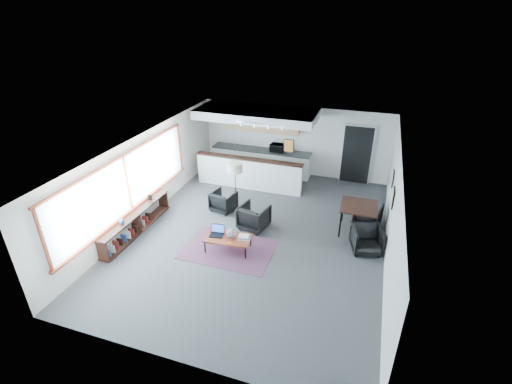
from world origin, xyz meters
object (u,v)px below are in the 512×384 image
(ceramic_pot, at_px, (231,233))
(microwave, at_px, (277,147))
(dining_table, at_px, (359,208))
(dining_chair_near, at_px, (367,240))
(armchair_right, at_px, (254,216))
(dining_chair_far, at_px, (368,215))
(coffee_table, at_px, (228,238))
(armchair_left, at_px, (223,200))
(floor_lamp, at_px, (235,169))
(laptop, at_px, (217,232))
(book_stack, at_px, (244,237))

(ceramic_pot, distance_m, microwave, 5.12)
(dining_table, bearing_deg, microwave, 136.13)
(ceramic_pot, relative_size, dining_chair_near, 0.38)
(armchair_right, height_order, dining_chair_far, armchair_right)
(dining_table, distance_m, dining_chair_far, 0.71)
(armchair_right, bearing_deg, dining_chair_near, -171.12)
(coffee_table, bearing_deg, ceramic_pot, 16.54)
(armchair_left, xyz_separation_m, floor_lamp, (0.34, 0.20, 1.04))
(dining_chair_near, xyz_separation_m, dining_chair_far, (-0.04, 1.37, -0.02))
(ceramic_pot, bearing_deg, coffee_table, -158.68)
(ceramic_pot, bearing_deg, dining_chair_near, 17.40)
(dining_chair_near, relative_size, dining_chair_far, 1.06)
(ceramic_pot, relative_size, dining_table, 0.25)
(ceramic_pot, height_order, floor_lamp, floor_lamp)
(floor_lamp, relative_size, microwave, 3.06)
(laptop, distance_m, dining_chair_far, 4.49)
(laptop, distance_m, armchair_left, 1.95)
(dining_chair_near, bearing_deg, armchair_left, 152.98)
(laptop, relative_size, dining_chair_near, 0.61)
(floor_lamp, bearing_deg, ceramic_pot, -71.99)
(coffee_table, bearing_deg, laptop, 165.05)
(dining_table, relative_size, dining_chair_near, 1.55)
(floor_lamp, bearing_deg, dining_chair_near, -13.96)
(book_stack, relative_size, dining_chair_near, 0.53)
(book_stack, distance_m, floor_lamp, 2.46)
(armchair_left, xyz_separation_m, dining_chair_far, (4.39, 0.55, -0.04))
(armchair_right, distance_m, dining_chair_near, 3.19)
(dining_chair_near, bearing_deg, floor_lamp, 149.46)
(ceramic_pot, distance_m, book_stack, 0.35)
(book_stack, bearing_deg, armchair_left, 126.64)
(coffee_table, relative_size, armchair_right, 1.57)
(dining_table, height_order, dining_chair_far, dining_table)
(ceramic_pot, xyz_separation_m, book_stack, (0.34, 0.06, -0.08))
(dining_chair_near, distance_m, microwave, 5.43)
(floor_lamp, relative_size, dining_chair_far, 2.58)
(microwave, bearing_deg, book_stack, -79.61)
(ceramic_pot, distance_m, armchair_left, 2.15)
(armchair_right, xyz_separation_m, dining_chair_near, (3.19, -0.15, -0.07))
(ceramic_pot, bearing_deg, armchair_right, 79.95)
(armchair_right, relative_size, dining_chair_far, 1.28)
(ceramic_pot, relative_size, microwave, 0.48)
(floor_lamp, relative_size, dining_table, 1.56)
(ceramic_pot, height_order, armchair_right, armchair_right)
(floor_lamp, xyz_separation_m, dining_table, (3.77, -0.12, -0.62))
(ceramic_pot, xyz_separation_m, microwave, (-0.16, 5.09, 0.59))
(dining_table, bearing_deg, ceramic_pot, -147.52)
(dining_chair_near, bearing_deg, dining_table, 92.80)
(dining_chair_near, bearing_deg, dining_chair_far, 75.06)
(microwave, bearing_deg, floor_lamp, -95.08)
(floor_lamp, height_order, dining_table, floor_lamp)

